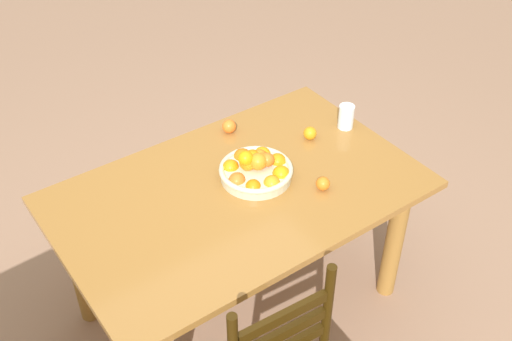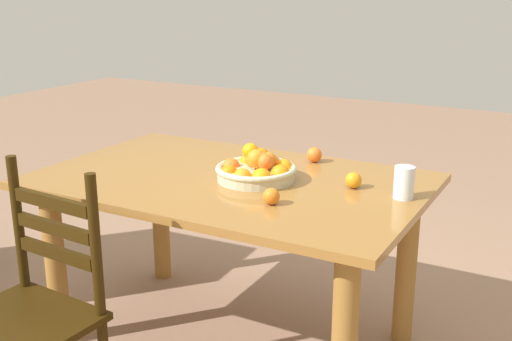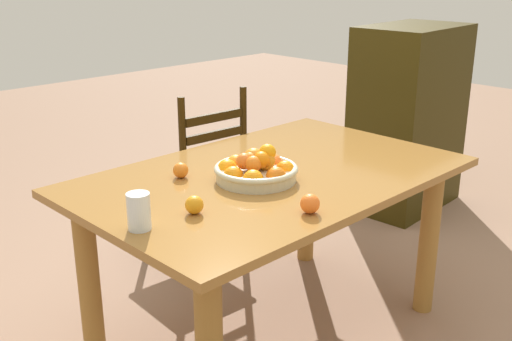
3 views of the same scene
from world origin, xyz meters
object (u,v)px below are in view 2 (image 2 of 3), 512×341
fruit_bowl (257,169)px  orange_loose_1 (353,180)px  chair_near_window (27,315)px  orange_loose_2 (271,196)px  dining_table (231,208)px  orange_loose_0 (314,155)px  drinking_glass (404,183)px

fruit_bowl → orange_loose_1: bearing=-166.9°
chair_near_window → orange_loose_2: 0.91m
orange_loose_1 → orange_loose_2: orange_loose_1 is taller
dining_table → chair_near_window: (0.29, 0.83, -0.17)m
fruit_bowl → orange_loose_0: (-0.09, -0.35, -0.01)m
dining_table → drinking_glass: (-0.69, -0.08, 0.19)m
fruit_bowl → orange_loose_0: size_ratio=4.85×
orange_loose_2 → chair_near_window: bearing=46.3°
orange_loose_0 → orange_loose_2: size_ratio=1.11×
chair_near_window → drinking_glass: size_ratio=7.75×
dining_table → chair_near_window: chair_near_window is taller
chair_near_window → orange_loose_0: chair_near_window is taller
fruit_bowl → orange_loose_2: size_ratio=5.36×
fruit_bowl → orange_loose_2: fruit_bowl is taller
orange_loose_2 → drinking_glass: bearing=-143.2°
chair_near_window → orange_loose_1: 1.26m
dining_table → drinking_glass: bearing=-173.0°
orange_loose_0 → drinking_glass: 0.57m
dining_table → orange_loose_0: orange_loose_0 is taller
dining_table → fruit_bowl: size_ratio=4.77×
dining_table → orange_loose_0: 0.46m
orange_loose_2 → drinking_glass: size_ratio=0.50×
orange_loose_0 → orange_loose_1: (-0.28, 0.27, -0.00)m
dining_table → chair_near_window: bearing=70.5°
orange_loose_0 → fruit_bowl: bearing=75.2°
fruit_bowl → orange_loose_0: fruit_bowl is taller
orange_loose_0 → orange_loose_2: 0.59m
chair_near_window → dining_table: bearing=74.3°
orange_loose_1 → fruit_bowl: bearing=13.1°
fruit_bowl → drinking_glass: (-0.58, -0.06, 0.02)m
fruit_bowl → chair_near_window: bearing=64.5°
orange_loose_0 → orange_loose_2: (-0.09, 0.59, -0.00)m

